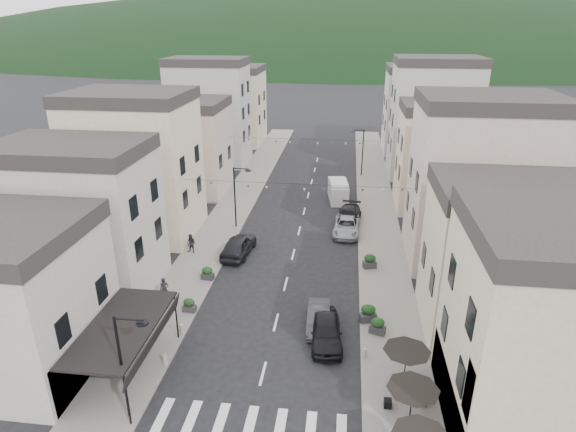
# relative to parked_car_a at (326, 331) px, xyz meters

# --- Properties ---
(sidewalk_left) EXTENTS (4.00, 76.00, 0.12)m
(sidewalk_left) POSITION_rel_parked_car_a_xyz_m (-10.87, 22.64, -0.73)
(sidewalk_left) COLOR slate
(sidewalk_left) RESTS_ON ground
(sidewalk_right) EXTENTS (4.00, 76.00, 0.12)m
(sidewalk_right) POSITION_rel_parked_car_a_xyz_m (4.13, 22.64, -0.73)
(sidewalk_right) COLOR slate
(sidewalk_right) RESTS_ON ground
(hill_backdrop) EXTENTS (640.00, 360.00, 70.00)m
(hill_backdrop) POSITION_rel_parked_car_a_xyz_m (-3.37, 290.64, -0.79)
(hill_backdrop) COLOR black
(hill_backdrop) RESTS_ON ground
(bistro_building) EXTENTS (10.00, 8.00, 10.00)m
(bistro_building) POSITION_rel_parked_car_a_xyz_m (11.13, -5.36, 4.21)
(bistro_building) COLOR #B8AC92
(bistro_building) RESTS_ON ground
(boutique_awning) EXTENTS (3.77, 7.50, 3.28)m
(boutique_awning) POSITION_rel_parked_car_a_xyz_m (-10.62, -4.36, 2.32)
(boutique_awning) COLOR black
(boutique_awning) RESTS_ON ground
(buildings_row_left) EXTENTS (10.20, 54.16, 14.00)m
(buildings_row_left) POSITION_rel_parked_car_a_xyz_m (-17.87, 28.39, 5.33)
(buildings_row_left) COLOR #A8A39A
(buildings_row_left) RESTS_ON ground
(buildings_row_right) EXTENTS (10.20, 54.16, 14.50)m
(buildings_row_right) POSITION_rel_parked_car_a_xyz_m (11.13, 27.23, 5.52)
(buildings_row_right) COLOR #B8AC92
(buildings_row_right) RESTS_ON ground
(cafe_terrace) EXTENTS (2.50, 8.10, 2.53)m
(cafe_terrace) POSITION_rel_parked_car_a_xyz_m (4.33, -6.56, 1.56)
(cafe_terrace) COLOR black
(cafe_terrace) RESTS_ON ground
(streetlamp_left_near) EXTENTS (1.70, 0.56, 6.00)m
(streetlamp_left_near) POSITION_rel_parked_car_a_xyz_m (-9.19, -7.36, 2.90)
(streetlamp_left_near) COLOR black
(streetlamp_left_near) RESTS_ON ground
(streetlamp_left_far) EXTENTS (1.70, 0.56, 6.00)m
(streetlamp_left_far) POSITION_rel_parked_car_a_xyz_m (-9.19, 16.64, 2.90)
(streetlamp_left_far) COLOR black
(streetlamp_left_far) RESTS_ON ground
(streetlamp_right_far) EXTENTS (1.70, 0.56, 6.00)m
(streetlamp_right_far) POSITION_rel_parked_car_a_xyz_m (2.45, 34.64, 2.90)
(streetlamp_right_far) COLOR black
(streetlamp_right_far) RESTS_ON ground
(bollards) EXTENTS (11.66, 10.26, 0.60)m
(bollards) POSITION_rel_parked_car_a_xyz_m (-3.37, -3.86, -0.37)
(bollards) COLOR gray
(bollards) RESTS_ON ground
(bunting_near) EXTENTS (19.00, 0.28, 0.62)m
(bunting_near) POSITION_rel_parked_car_a_xyz_m (-3.37, 12.64, 4.86)
(bunting_near) COLOR black
(bunting_near) RESTS_ON ground
(bunting_far) EXTENTS (19.00, 0.28, 0.62)m
(bunting_far) POSITION_rel_parked_car_a_xyz_m (-3.37, 28.64, 4.86)
(bunting_far) COLOR black
(bunting_far) RESTS_ON ground
(parked_car_a) EXTENTS (2.34, 4.83, 1.59)m
(parked_car_a) POSITION_rel_parked_car_a_xyz_m (0.00, 0.00, 0.00)
(parked_car_a) COLOR black
(parked_car_a) RESTS_ON ground
(parked_car_b) EXTENTS (1.55, 4.11, 1.34)m
(parked_car_b) POSITION_rel_parked_car_a_xyz_m (-0.57, 1.52, -0.13)
(parked_car_b) COLOR #363638
(parked_car_b) RESTS_ON ground
(parked_car_c) EXTENTS (2.59, 5.23, 1.43)m
(parked_car_c) POSITION_rel_parked_car_a_xyz_m (1.06, 16.64, -0.08)
(parked_car_c) COLOR #95999D
(parked_car_c) RESTS_ON ground
(parked_car_d) EXTENTS (2.72, 5.59, 1.57)m
(parked_car_d) POSITION_rel_parked_car_a_xyz_m (1.23, 18.76, -0.01)
(parked_car_d) COLOR black
(parked_car_d) RESTS_ON ground
(parked_car_e) EXTENTS (2.51, 5.21, 1.72)m
(parked_car_e) POSITION_rel_parked_car_a_xyz_m (-7.97, 11.08, 0.06)
(parked_car_e) COLOR black
(parked_car_e) RESTS_ON ground
(delivery_van) EXTENTS (2.46, 4.95, 2.28)m
(delivery_van) POSITION_rel_parked_car_a_xyz_m (0.01, 25.49, 0.32)
(delivery_van) COLOR silver
(delivery_van) RESTS_ON ground
(pedestrian_a) EXTENTS (0.74, 0.63, 1.73)m
(pedestrian_a) POSITION_rel_parked_car_a_xyz_m (-11.52, 3.19, 0.19)
(pedestrian_a) COLOR black
(pedestrian_a) RESTS_ON sidewalk_left
(pedestrian_b) EXTENTS (0.93, 0.80, 1.67)m
(pedestrian_b) POSITION_rel_parked_car_a_xyz_m (-11.97, 10.68, 0.16)
(pedestrian_b) COLOR black
(pedestrian_b) RESTS_ON sidewalk_left
(planter_la) EXTENTS (0.93, 0.57, 0.99)m
(planter_la) POSITION_rel_parked_car_a_xyz_m (-9.37, 2.03, -0.19)
(planter_la) COLOR #303033
(planter_la) RESTS_ON sidewalk_left
(planter_lb) EXTENTS (1.00, 0.65, 1.05)m
(planter_lb) POSITION_rel_parked_car_a_xyz_m (-9.37, 6.45, -0.16)
(planter_lb) COLOR #28282A
(planter_lb) RESTS_ON sidewalk_left
(planter_ra) EXTENTS (1.24, 0.93, 1.23)m
(planter_ra) POSITION_rel_parked_car_a_xyz_m (2.63, 2.39, -0.08)
(planter_ra) COLOR #2E2F31
(planter_ra) RESTS_ON sidewalk_right
(planter_rb) EXTENTS (1.11, 0.84, 1.11)m
(planter_rb) POSITION_rel_parked_car_a_xyz_m (3.20, 1.11, -0.14)
(planter_rb) COLOR #2C2C2F
(planter_rb) RESTS_ON sidewalk_right
(planter_rc) EXTENTS (1.15, 0.79, 1.18)m
(planter_rc) POSITION_rel_parked_car_a_xyz_m (2.99, 9.85, -0.10)
(planter_rc) COLOR #2F3032
(planter_rc) RESTS_ON sidewalk_right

